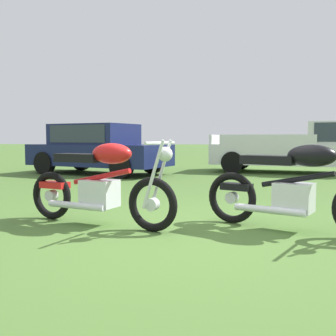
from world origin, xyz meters
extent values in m
plane|color=#476B2D|center=(0.00, 0.00, 0.00)|extent=(120.00, 120.00, 0.00)
torus|color=black|center=(-0.41, 0.02, 0.30)|extent=(0.60, 0.30, 0.61)
torus|color=black|center=(-1.78, 0.55, 0.30)|extent=(0.60, 0.30, 0.61)
cylinder|color=silver|center=(-0.41, 0.02, 0.30)|extent=(0.17, 0.14, 0.14)
cylinder|color=silver|center=(-1.78, 0.55, 0.30)|extent=(0.17, 0.14, 0.14)
cylinder|color=silver|center=(-0.32, 0.08, 0.64)|extent=(0.27, 0.13, 0.75)
cylinder|color=silver|center=(-0.38, -0.08, 0.64)|extent=(0.27, 0.13, 0.75)
cube|color=silver|center=(-1.08, 0.28, 0.38)|extent=(0.48, 0.42, 0.32)
cylinder|color=red|center=(-1.05, 0.27, 0.58)|extent=(0.77, 0.35, 0.23)
ellipsoid|color=red|center=(-0.91, 0.22, 0.85)|extent=(0.58, 0.43, 0.24)
cube|color=black|center=(-1.35, 0.39, 0.79)|extent=(0.65, 0.44, 0.10)
cube|color=red|center=(-1.72, 0.53, 0.44)|extent=(0.40, 0.30, 0.08)
cylinder|color=silver|center=(-0.31, -0.01, 0.98)|extent=(0.26, 0.61, 0.03)
sphere|color=silver|center=(-0.26, -0.04, 0.86)|extent=(0.21, 0.21, 0.16)
cylinder|color=silver|center=(-1.34, 0.21, 0.24)|extent=(0.78, 0.36, 0.08)
torus|color=black|center=(0.49, 0.55, 0.31)|extent=(0.59, 0.38, 0.62)
cylinder|color=silver|center=(0.49, 0.55, 0.31)|extent=(0.17, 0.15, 0.14)
cube|color=silver|center=(1.14, 0.19, 0.38)|extent=(0.49, 0.46, 0.32)
cylinder|color=black|center=(1.17, 0.18, 0.58)|extent=(0.72, 0.43, 0.22)
ellipsoid|color=black|center=(1.30, 0.11, 0.84)|extent=(0.58, 0.48, 0.24)
cube|color=black|center=(0.88, 0.34, 0.78)|extent=(0.64, 0.50, 0.10)
cube|color=black|center=(0.54, 0.52, 0.45)|extent=(0.40, 0.33, 0.08)
cylinder|color=silver|center=(0.87, 0.16, 0.24)|extent=(0.74, 0.45, 0.08)
cube|color=#161E4C|center=(-2.93, 6.79, 0.55)|extent=(4.38, 3.07, 0.60)
cube|color=#161E4C|center=(-3.07, 6.84, 1.13)|extent=(2.63, 2.25, 0.60)
cube|color=#2D3842|center=(-3.07, 6.84, 1.15)|extent=(2.33, 2.17, 0.48)
cylinder|color=black|center=(-1.42, 7.06, 0.32)|extent=(0.68, 0.44, 0.64)
cylinder|color=black|center=(-2.00, 5.56, 0.32)|extent=(0.68, 0.44, 0.64)
cylinder|color=black|center=(-3.86, 8.01, 0.32)|extent=(0.68, 0.44, 0.64)
cylinder|color=black|center=(-4.45, 6.51, 0.32)|extent=(0.68, 0.44, 0.64)
cube|color=silver|center=(3.02, 7.71, 0.55)|extent=(5.63, 3.00, 0.60)
cube|color=silver|center=(2.23, 8.78, 0.99)|extent=(2.62, 0.69, 0.28)
cube|color=silver|center=(1.83, 7.11, 0.99)|extent=(2.62, 0.69, 0.28)
cube|color=silver|center=(0.45, 8.32, 0.99)|extent=(0.47, 1.69, 0.28)
cylinder|color=black|center=(1.29, 8.99, 0.32)|extent=(0.67, 0.36, 0.64)
cylinder|color=black|center=(0.90, 7.34, 0.32)|extent=(0.67, 0.36, 0.64)
camera|label=1|loc=(0.20, -4.21, 1.03)|focal=41.90mm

